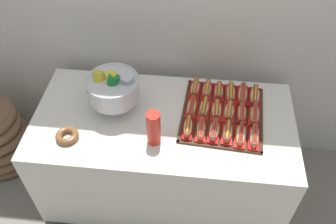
% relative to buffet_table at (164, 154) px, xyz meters
% --- Properties ---
extents(ground_plane, '(10.00, 10.00, 0.00)m').
position_rel_buffet_table_xyz_m(ground_plane, '(0.00, 0.00, -0.39)').
color(ground_plane, gray).
extents(buffet_table, '(1.57, 0.78, 0.74)m').
position_rel_buffet_table_xyz_m(buffet_table, '(0.00, 0.00, 0.00)').
color(buffet_table, white).
rests_on(buffet_table, ground_plane).
extents(serving_tray, '(0.52, 0.56, 0.01)m').
position_rel_buffet_table_xyz_m(serving_tray, '(0.35, 0.07, 0.36)').
color(serving_tray, '#472B19').
rests_on(serving_tray, buffet_table).
extents(hot_dog_0, '(0.07, 0.16, 0.06)m').
position_rel_buffet_table_xyz_m(hot_dog_0, '(0.15, -0.08, 0.39)').
color(hot_dog_0, '#B21414').
rests_on(hot_dog_0, serving_tray).
extents(hot_dog_1, '(0.06, 0.17, 0.06)m').
position_rel_buffet_table_xyz_m(hot_dog_1, '(0.23, -0.09, 0.38)').
color(hot_dog_1, red).
rests_on(hot_dog_1, serving_tray).
extents(hot_dog_2, '(0.09, 0.17, 0.06)m').
position_rel_buffet_table_xyz_m(hot_dog_2, '(0.30, -0.09, 0.39)').
color(hot_dog_2, red).
rests_on(hot_dog_2, serving_tray).
extents(hot_dog_3, '(0.08, 0.16, 0.06)m').
position_rel_buffet_table_xyz_m(hot_dog_3, '(0.38, -0.10, 0.39)').
color(hot_dog_3, red).
rests_on(hot_dog_3, serving_tray).
extents(hot_dog_4, '(0.08, 0.19, 0.06)m').
position_rel_buffet_table_xyz_m(hot_dog_4, '(0.45, -0.10, 0.38)').
color(hot_dog_4, red).
rests_on(hot_dog_4, serving_tray).
extents(hot_dog_5, '(0.08, 0.19, 0.06)m').
position_rel_buffet_table_xyz_m(hot_dog_5, '(0.53, -0.11, 0.38)').
color(hot_dog_5, red).
rests_on(hot_dog_5, serving_tray).
extents(hot_dog_6, '(0.08, 0.18, 0.06)m').
position_rel_buffet_table_xyz_m(hot_dog_6, '(0.16, 0.08, 0.38)').
color(hot_dog_6, red).
rests_on(hot_dog_6, serving_tray).
extents(hot_dog_7, '(0.08, 0.18, 0.06)m').
position_rel_buffet_table_xyz_m(hot_dog_7, '(0.24, 0.08, 0.39)').
color(hot_dog_7, red).
rests_on(hot_dog_7, serving_tray).
extents(hot_dog_8, '(0.07, 0.16, 0.06)m').
position_rel_buffet_table_xyz_m(hot_dog_8, '(0.31, 0.07, 0.38)').
color(hot_dog_8, red).
rests_on(hot_dog_8, serving_tray).
extents(hot_dog_9, '(0.08, 0.16, 0.06)m').
position_rel_buffet_table_xyz_m(hot_dog_9, '(0.39, 0.07, 0.39)').
color(hot_dog_9, red).
rests_on(hot_dog_9, serving_tray).
extents(hot_dog_10, '(0.07, 0.17, 0.06)m').
position_rel_buffet_table_xyz_m(hot_dog_10, '(0.46, 0.06, 0.39)').
color(hot_dog_10, red).
rests_on(hot_dog_10, serving_tray).
extents(hot_dog_11, '(0.08, 0.17, 0.06)m').
position_rel_buffet_table_xyz_m(hot_dog_11, '(0.54, 0.06, 0.39)').
color(hot_dog_11, red).
rests_on(hot_dog_11, serving_tray).
extents(hot_dog_12, '(0.08, 0.17, 0.06)m').
position_rel_buffet_table_xyz_m(hot_dog_12, '(0.17, 0.25, 0.39)').
color(hot_dog_12, red).
rests_on(hot_dog_12, serving_tray).
extents(hot_dog_13, '(0.08, 0.17, 0.06)m').
position_rel_buffet_table_xyz_m(hot_dog_13, '(0.25, 0.24, 0.39)').
color(hot_dog_13, red).
rests_on(hot_dog_13, serving_tray).
extents(hot_dog_14, '(0.07, 0.16, 0.06)m').
position_rel_buffet_table_xyz_m(hot_dog_14, '(0.32, 0.24, 0.38)').
color(hot_dog_14, red).
rests_on(hot_dog_14, serving_tray).
extents(hot_dog_15, '(0.07, 0.18, 0.06)m').
position_rel_buffet_table_xyz_m(hot_dog_15, '(0.40, 0.23, 0.38)').
color(hot_dog_15, red).
rests_on(hot_dog_15, serving_tray).
extents(hot_dog_16, '(0.08, 0.19, 0.06)m').
position_rel_buffet_table_xyz_m(hot_dog_16, '(0.47, 0.23, 0.39)').
color(hot_dog_16, red).
rests_on(hot_dog_16, serving_tray).
extents(hot_dog_17, '(0.09, 0.18, 0.06)m').
position_rel_buffet_table_xyz_m(hot_dog_17, '(0.55, 0.22, 0.39)').
color(hot_dog_17, '#B21414').
rests_on(hot_dog_17, serving_tray).
extents(punch_bowl, '(0.31, 0.31, 0.28)m').
position_rel_buffet_table_xyz_m(punch_bowl, '(-0.30, 0.06, 0.51)').
color(punch_bowl, silver).
rests_on(punch_bowl, buffet_table).
extents(cup_stack, '(0.08, 0.08, 0.22)m').
position_rel_buffet_table_xyz_m(cup_stack, '(-0.03, -0.17, 0.46)').
color(cup_stack, red).
rests_on(cup_stack, buffet_table).
extents(donut, '(0.13, 0.13, 0.04)m').
position_rel_buffet_table_xyz_m(donut, '(-0.53, -0.20, 0.37)').
color(donut, brown).
rests_on(donut, buffet_table).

